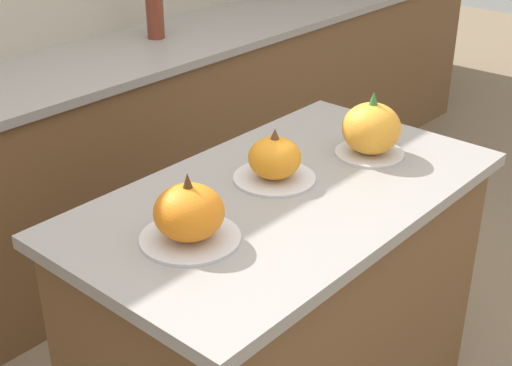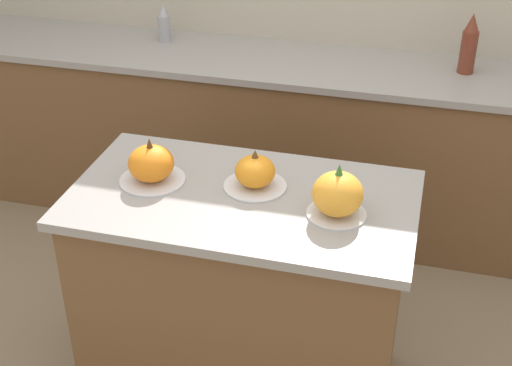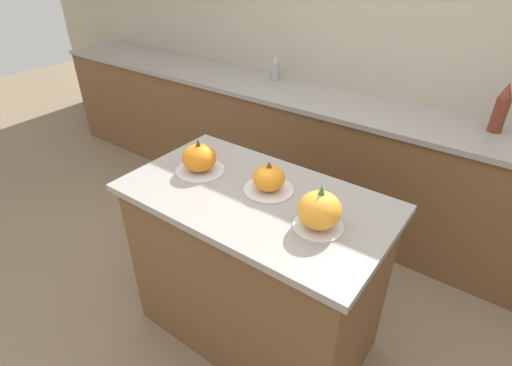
{
  "view_description": "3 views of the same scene",
  "coord_description": "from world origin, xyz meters",
  "px_view_note": "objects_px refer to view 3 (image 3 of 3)",
  "views": [
    {
      "loc": [
        -1.31,
        -1.04,
        1.78
      ],
      "look_at": [
        -0.07,
        0.05,
        0.94
      ],
      "focal_mm": 50.0,
      "sensor_mm": 36.0,
      "label": 1
    },
    {
      "loc": [
        0.59,
        -2.04,
        2.22
      ],
      "look_at": [
        0.05,
        -0.01,
        0.97
      ],
      "focal_mm": 50.0,
      "sensor_mm": 36.0,
      "label": 2
    },
    {
      "loc": [
        0.88,
        -1.19,
        1.89
      ],
      "look_at": [
        0.04,
        -0.05,
        1.01
      ],
      "focal_mm": 28.0,
      "sensor_mm": 36.0,
      "label": 3
    }
  ],
  "objects_px": {
    "pumpkin_cake_center": "(269,180)",
    "pumpkin_cake_left": "(199,159)",
    "pumpkin_cake_right": "(319,211)",
    "bottle_short": "(275,68)",
    "bottle_tall": "(501,109)"
  },
  "relations": [
    {
      "from": "pumpkin_cake_center",
      "to": "pumpkin_cake_right",
      "type": "bearing_deg",
      "value": -18.73
    },
    {
      "from": "pumpkin_cake_right",
      "to": "bottle_short",
      "type": "height_order",
      "value": "bottle_short"
    },
    {
      "from": "pumpkin_cake_right",
      "to": "pumpkin_cake_center",
      "type": "bearing_deg",
      "value": 161.27
    },
    {
      "from": "pumpkin_cake_center",
      "to": "pumpkin_cake_right",
      "type": "xyz_separation_m",
      "value": [
        0.31,
        -0.1,
        0.02
      ]
    },
    {
      "from": "pumpkin_cake_center",
      "to": "pumpkin_cake_left",
      "type": "bearing_deg",
      "value": -171.79
    },
    {
      "from": "pumpkin_cake_center",
      "to": "bottle_tall",
      "type": "bearing_deg",
      "value": 60.98
    },
    {
      "from": "pumpkin_cake_left",
      "to": "pumpkin_cake_right",
      "type": "xyz_separation_m",
      "value": [
        0.68,
        -0.05,
        0.01
      ]
    },
    {
      "from": "bottle_tall",
      "to": "bottle_short",
      "type": "xyz_separation_m",
      "value": [
        -1.56,
        0.05,
        -0.05
      ]
    },
    {
      "from": "pumpkin_cake_left",
      "to": "pumpkin_cake_center",
      "type": "bearing_deg",
      "value": 8.21
    },
    {
      "from": "pumpkin_cake_left",
      "to": "bottle_short",
      "type": "xyz_separation_m",
      "value": [
        -0.48,
        1.38,
        0.04
      ]
    },
    {
      "from": "bottle_short",
      "to": "pumpkin_cake_left",
      "type": "bearing_deg",
      "value": -70.63
    },
    {
      "from": "pumpkin_cake_right",
      "to": "bottle_tall",
      "type": "xyz_separation_m",
      "value": [
        0.4,
        1.38,
        0.08
      ]
    },
    {
      "from": "pumpkin_cake_center",
      "to": "bottle_short",
      "type": "bearing_deg",
      "value": 122.83
    },
    {
      "from": "bottle_tall",
      "to": "bottle_short",
      "type": "bearing_deg",
      "value": 178.15
    },
    {
      "from": "bottle_short",
      "to": "pumpkin_cake_right",
      "type": "bearing_deg",
      "value": -50.85
    }
  ]
}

